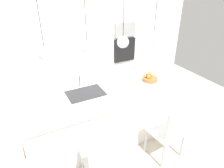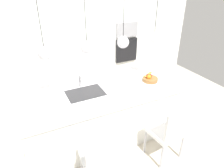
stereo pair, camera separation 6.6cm
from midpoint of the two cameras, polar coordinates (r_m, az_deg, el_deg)
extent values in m
plane|color=beige|center=(3.73, -0.90, -13.08)|extent=(6.60, 6.60, 0.00)
cube|color=white|center=(4.52, -10.26, 12.75)|extent=(6.00, 0.10, 2.60)
cube|color=white|center=(3.47, -0.95, -7.96)|extent=(2.65, 1.05, 0.82)
cube|color=white|center=(3.24, -1.01, -1.62)|extent=(2.71, 1.11, 0.06)
cube|color=#2D2D30|center=(3.11, -6.88, -2.59)|extent=(0.56, 0.40, 0.02)
cylinder|color=silver|center=(3.26, -8.44, 1.06)|extent=(0.02, 0.02, 0.22)
cylinder|color=silver|center=(3.15, -8.10, 2.10)|extent=(0.02, 0.16, 0.02)
cylinder|color=#9E6B38|center=(3.49, 11.16, 1.28)|extent=(0.26, 0.26, 0.06)
sphere|color=#B22D1E|center=(3.47, 11.03, 2.22)|extent=(0.08, 0.08, 0.08)
sphere|color=red|center=(3.46, 10.46, 2.15)|extent=(0.07, 0.07, 0.07)
sphere|color=orange|center=(3.44, 10.86, 1.96)|extent=(0.08, 0.08, 0.08)
ellipsoid|color=yellow|center=(3.49, 10.73, 2.72)|extent=(0.19, 0.10, 0.09)
cube|color=#9E9EA3|center=(4.93, 4.57, 14.95)|extent=(0.54, 0.08, 0.34)
cube|color=black|center=(5.06, 4.36, 9.43)|extent=(0.56, 0.08, 0.56)
cube|color=silver|center=(2.71, -3.15, -19.82)|extent=(0.47, 0.49, 0.06)
cube|color=silver|center=(2.43, -1.64, -19.88)|extent=(0.41, 0.08, 0.36)
cylinder|color=#B2B2B7|center=(3.05, -0.79, -19.32)|extent=(0.04, 0.04, 0.41)
cylinder|color=#B2B2B7|center=(2.99, -7.89, -21.01)|extent=(0.04, 0.04, 0.41)
cube|color=white|center=(3.13, 15.27, -12.54)|extent=(0.49, 0.46, 0.06)
cube|color=white|center=(2.89, 18.61, -10.72)|extent=(0.44, 0.08, 0.43)
cylinder|color=#B2B2B7|center=(3.50, 14.97, -12.85)|extent=(0.04, 0.04, 0.43)
cylinder|color=#B2B2B7|center=(3.27, 9.86, -15.48)|extent=(0.04, 0.04, 0.43)
cylinder|color=#B2B2B7|center=(3.33, 19.51, -16.07)|extent=(0.04, 0.04, 0.43)
cylinder|color=#B2B2B7|center=(3.10, 14.44, -19.19)|extent=(0.04, 0.04, 0.43)
sphere|color=silver|center=(2.72, -17.64, 8.16)|extent=(0.18, 0.18, 0.18)
cylinder|color=black|center=(2.62, -18.90, 16.18)|extent=(0.01, 0.01, 0.60)
sphere|color=silver|center=(2.84, -6.35, 10.15)|extent=(0.18, 0.18, 0.18)
cylinder|color=black|center=(2.75, -6.79, 17.90)|extent=(0.01, 0.01, 0.60)
sphere|color=silver|center=(3.07, 3.73, 11.59)|extent=(0.18, 0.18, 0.18)
cylinder|color=black|center=(2.99, 3.97, 18.79)|extent=(0.01, 0.01, 0.60)
sphere|color=silver|center=(3.38, 12.28, 12.53)|extent=(0.18, 0.18, 0.18)
cylinder|color=black|center=(3.30, 12.99, 19.06)|extent=(0.01, 0.01, 0.60)
camera|label=1|loc=(0.03, -89.42, 0.31)|focal=32.67mm
camera|label=2|loc=(0.03, 90.58, -0.31)|focal=32.67mm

